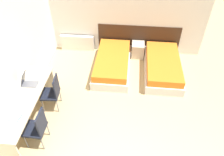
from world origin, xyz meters
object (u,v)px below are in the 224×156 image
Objects in this scene: bed_near_window at (112,63)px; nightstand at (138,50)px; bed_near_door at (163,66)px; chair_near_notebook at (37,127)px; chair_near_laptop at (52,92)px; laptop at (28,82)px.

nightstand is at bearing 46.45° from bed_near_window.
bed_near_door is 4.25× the size of nightstand.
bed_near_door is at bearing -46.45° from nightstand.
bed_near_window is 2.86m from chair_near_notebook.
chair_near_notebook reaches higher than nightstand.
bed_near_window is 4.25× the size of nightstand.
bed_near_door is 2.07× the size of chair_near_laptop.
nightstand is (-0.72, 0.75, 0.01)m from bed_near_door.
chair_near_laptop is at bearing 6.78° from laptop.
laptop is (-0.48, 0.91, 0.33)m from chair_near_notebook.
chair_near_laptop is 2.63× the size of laptop.
chair_near_notebook is (-2.68, -2.56, 0.28)m from bed_near_door.
chair_near_notebook is at bearing -65.08° from laptop.
bed_near_window and bed_near_door have the same top height.
chair_near_laptop is at bearing -149.66° from bed_near_door.
bed_near_window is at bearing 41.15° from laptop.
bed_near_door is 2.07× the size of chair_near_notebook.
nightstand is 1.28× the size of laptop.
laptop is (-3.15, -1.65, 0.61)m from bed_near_door.
laptop reaches higher than chair_near_laptop.
chair_near_laptop is (-2.68, -1.57, 0.28)m from bed_near_door.
laptop reaches higher than chair_near_notebook.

